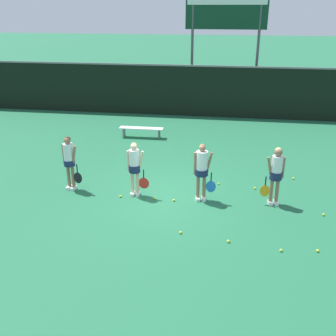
# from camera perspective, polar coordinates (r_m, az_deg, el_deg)

# --- Properties ---
(ground_plane) EXTENTS (140.00, 140.00, 0.00)m
(ground_plane) POSITION_cam_1_polar(r_m,az_deg,el_deg) (11.81, -0.33, -4.03)
(ground_plane) COLOR #216642
(fence_windscreen) EXTENTS (60.00, 0.08, 2.58)m
(fence_windscreen) POSITION_cam_1_polar(r_m,az_deg,el_deg) (20.20, 3.88, 11.12)
(fence_windscreen) COLOR black
(fence_windscreen) RESTS_ON ground_plane
(scoreboard) EXTENTS (4.12, 0.15, 5.60)m
(scoreboard) POSITION_cam_1_polar(r_m,az_deg,el_deg) (21.39, 8.40, 20.00)
(scoreboard) COLOR #515156
(scoreboard) RESTS_ON ground_plane
(bench_courtside) EXTENTS (1.89, 0.38, 0.44)m
(bench_courtside) POSITION_cam_1_polar(r_m,az_deg,el_deg) (16.95, -3.89, 5.66)
(bench_courtside) COLOR silver
(bench_courtside) RESTS_ON ground_plane
(player_0) EXTENTS (0.60, 0.34, 1.70)m
(player_0) POSITION_cam_1_polar(r_m,az_deg,el_deg) (12.22, -14.14, 1.30)
(player_0) COLOR #8C664C
(player_0) RESTS_ON ground_plane
(player_1) EXTENTS (0.64, 0.34, 1.65)m
(player_1) POSITION_cam_1_polar(r_m,az_deg,el_deg) (11.51, -4.86, 0.37)
(player_1) COLOR beige
(player_1) RESTS_ON ground_plane
(player_2) EXTENTS (0.65, 0.38, 1.72)m
(player_2) POSITION_cam_1_polar(r_m,az_deg,el_deg) (11.20, 4.95, 0.04)
(player_2) COLOR #8C664C
(player_2) RESTS_ON ground_plane
(player_3) EXTENTS (0.62, 0.35, 1.71)m
(player_3) POSITION_cam_1_polar(r_m,az_deg,el_deg) (11.33, 15.41, -0.46)
(player_3) COLOR #8C664C
(player_3) RESTS_ON ground_plane
(tennis_ball_0) EXTENTS (0.07, 0.07, 0.07)m
(tennis_ball_0) POSITION_cam_1_polar(r_m,az_deg,el_deg) (11.47, 0.84, -4.70)
(tennis_ball_0) COLOR #CCE033
(tennis_ball_0) RESTS_ON ground_plane
(tennis_ball_1) EXTENTS (0.07, 0.07, 0.07)m
(tennis_ball_1) POSITION_cam_1_polar(r_m,az_deg,el_deg) (9.90, 20.89, -11.15)
(tennis_ball_1) COLOR #CCE033
(tennis_ball_1) RESTS_ON ground_plane
(tennis_ball_2) EXTENTS (0.07, 0.07, 0.07)m
(tennis_ball_2) POSITION_cam_1_polar(r_m,az_deg,el_deg) (9.65, 16.08, -11.41)
(tennis_ball_2) COLOR #CCE033
(tennis_ball_2) RESTS_ON ground_plane
(tennis_ball_3) EXTENTS (0.07, 0.07, 0.07)m
(tennis_ball_3) POSITION_cam_1_polar(r_m,az_deg,el_deg) (11.53, 21.65, -6.30)
(tennis_ball_3) COLOR #CCE033
(tennis_ball_3) RESTS_ON ground_plane
(tennis_ball_4) EXTENTS (0.07, 0.07, 0.07)m
(tennis_ball_4) POSITION_cam_1_polar(r_m,az_deg,el_deg) (9.71, 8.76, -10.46)
(tennis_ball_4) COLOR #CCE033
(tennis_ball_4) RESTS_ON ground_plane
(tennis_ball_5) EXTENTS (0.07, 0.07, 0.07)m
(tennis_ball_5) POSITION_cam_1_polar(r_m,az_deg,el_deg) (12.50, 12.49, -2.86)
(tennis_ball_5) COLOR #CCE033
(tennis_ball_5) RESTS_ON ground_plane
(tennis_ball_6) EXTENTS (0.07, 0.07, 0.07)m
(tennis_ball_6) POSITION_cam_1_polar(r_m,az_deg,el_deg) (11.78, -6.91, -4.10)
(tennis_ball_6) COLOR #CCE033
(tennis_ball_6) RESTS_ON ground_plane
(tennis_ball_7) EXTENTS (0.07, 0.07, 0.07)m
(tennis_ball_7) POSITION_cam_1_polar(r_m,az_deg,el_deg) (13.52, 17.71, -1.44)
(tennis_ball_7) COLOR #CCE033
(tennis_ball_7) RESTS_ON ground_plane
(tennis_ball_8) EXTENTS (0.07, 0.07, 0.07)m
(tennis_ball_8) POSITION_cam_1_polar(r_m,az_deg,el_deg) (11.59, -1.99, -4.42)
(tennis_ball_8) COLOR #CCE033
(tennis_ball_8) RESTS_ON ground_plane
(tennis_ball_9) EXTENTS (0.07, 0.07, 0.07)m
(tennis_ball_9) POSITION_cam_1_polar(r_m,az_deg,el_deg) (12.60, 7.35, -2.28)
(tennis_ball_9) COLOR #CCE033
(tennis_ball_9) RESTS_ON ground_plane
(tennis_ball_10) EXTENTS (0.07, 0.07, 0.07)m
(tennis_ball_10) POSITION_cam_1_polar(r_m,az_deg,el_deg) (9.94, 1.84, -9.34)
(tennis_ball_10) COLOR #CCE033
(tennis_ball_10) RESTS_ON ground_plane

